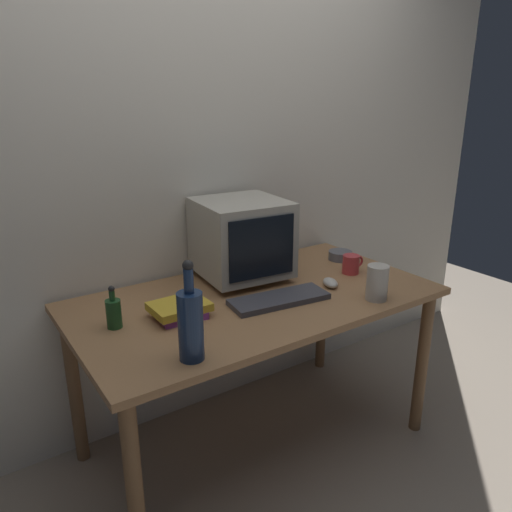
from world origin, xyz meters
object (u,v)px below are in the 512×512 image
keyboard (279,299)px  bottle_tall (191,323)px  metal_canister (377,283)px  computer_mouse (330,283)px  mug (351,264)px  crt_monitor (241,238)px  cd_spindle (340,255)px  bottle_short (114,312)px  book_stack (180,310)px

keyboard → bottle_tall: bearing=-150.9°
bottle_tall → metal_canister: (0.86, 0.00, -0.05)m
computer_mouse → mug: size_ratio=0.83×
keyboard → metal_canister: (0.35, -0.21, 0.06)m
crt_monitor → cd_spindle: crt_monitor is taller
bottle_tall → mug: bottle_tall is taller
crt_monitor → computer_mouse: 0.45m
mug → metal_canister: (-0.14, -0.29, 0.03)m
computer_mouse → bottle_short: bearing=-166.6°
book_stack → mug: bearing=-0.9°
bottle_short → cd_spindle: bottle_short is taller
bottle_tall → keyboard: bearing=22.2°
crt_monitor → mug: crt_monitor is taller
computer_mouse → bottle_tall: bottle_tall is taller
bottle_short → cd_spindle: (1.23, 0.10, -0.04)m
keyboard → mug: size_ratio=3.50×
crt_monitor → bottle_tall: bearing=-135.1°
bottle_tall → cd_spindle: 1.20m
cd_spindle → mug: bearing=-118.5°
bottle_short → book_stack: size_ratio=0.76×
crt_monitor → keyboard: 0.37m
computer_mouse → cd_spindle: bearing=62.7°
cd_spindle → metal_canister: metal_canister is taller
keyboard → bottle_short: bearing=173.4°
computer_mouse → book_stack: bearing=-164.9°
book_stack → mug: (0.90, -0.01, 0.01)m
bottle_tall → cd_spindle: bearing=23.0°
bottle_tall → computer_mouse: bearing=15.0°
crt_monitor → computer_mouse: size_ratio=4.18×
crt_monitor → bottle_tall: size_ratio=1.22×
keyboard → metal_canister: size_ratio=2.80×
computer_mouse → cd_spindle: cd_spindle is taller
cd_spindle → metal_canister: (-0.23, -0.47, 0.05)m
crt_monitor → computer_mouse: crt_monitor is taller
cd_spindle → computer_mouse: bearing=-139.7°
bottle_tall → bottle_short: bearing=110.1°
bottle_tall → book_stack: bottle_tall is taller
keyboard → bottle_short: bottle_short is taller
bottle_tall → bottle_short: bottle_tall is taller
mug → metal_canister: size_ratio=0.80×
keyboard → bottle_tall: (-0.51, -0.21, 0.12)m
mug → metal_canister: 0.32m
crt_monitor → computer_mouse: (0.27, -0.31, -0.17)m
crt_monitor → mug: size_ratio=3.48×
computer_mouse → crt_monitor: bearing=153.1°
metal_canister → bottle_short: bearing=160.0°
book_stack → metal_canister: 0.82m
bottle_short → metal_canister: (1.00, -0.36, 0.01)m
computer_mouse → cd_spindle: size_ratio=0.83×
keyboard → bottle_tall: size_ratio=1.23×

